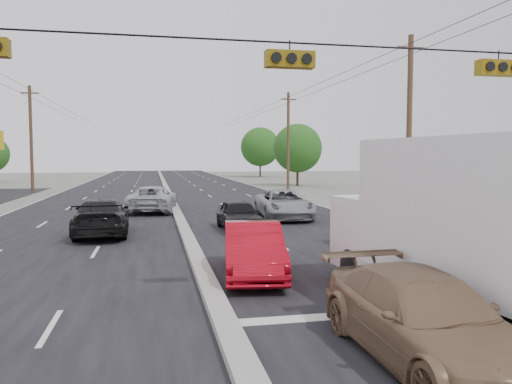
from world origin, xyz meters
TOP-DOWN VIEW (x-y plane):
  - ground at (0.00, 0.00)m, footprint 200.00×200.00m
  - road_surface at (0.00, 30.00)m, footprint 20.00×160.00m
  - center_median at (0.00, 30.00)m, footprint 0.50×160.00m
  - utility_pole_left_c at (-12.50, 40.00)m, footprint 1.60×0.30m
  - utility_pole_right_b at (12.50, 15.00)m, footprint 1.60×0.30m
  - utility_pole_right_c at (12.50, 40.00)m, footprint 1.60×0.30m
  - traffic_signals at (1.40, 0.00)m, footprint 25.00×0.30m
  - tree_right_mid at (15.00, 45.00)m, footprint 5.60×5.60m
  - tree_right_far at (16.00, 70.00)m, footprint 6.40×6.40m
  - box_truck at (5.26, -0.54)m, footprint 3.44×7.75m
  - tan_sedan at (3.00, -2.95)m, footprint 2.16×5.04m
  - red_sedan at (1.40, 3.40)m, footprint 2.19×4.72m
  - queue_car_a at (2.50, 12.19)m, footprint 1.81×4.19m
  - queue_car_b at (6.70, 6.15)m, footprint 2.04×4.49m
  - queue_car_c at (5.65, 15.98)m, footprint 2.91×5.75m
  - oncoming_near at (-3.55, 11.97)m, footprint 2.45×5.62m
  - oncoming_far at (-1.40, 20.77)m, footprint 3.25×5.95m

SIDE VIEW (x-z plane):
  - ground at x=0.00m, z-range 0.00..0.00m
  - road_surface at x=0.00m, z-range -0.01..0.01m
  - center_median at x=0.00m, z-range 0.00..0.20m
  - queue_car_a at x=2.50m, z-range 0.00..1.41m
  - queue_car_b at x=6.70m, z-range 0.00..1.43m
  - tan_sedan at x=3.00m, z-range 0.00..1.45m
  - red_sedan at x=1.40m, z-range 0.00..1.50m
  - queue_car_c at x=5.65m, z-range 0.00..1.56m
  - oncoming_far at x=-1.40m, z-range 0.00..1.58m
  - oncoming_near at x=-3.55m, z-range 0.00..1.61m
  - box_truck at x=5.26m, z-range 0.05..3.86m
  - tree_right_mid at x=15.00m, z-range 0.77..7.91m
  - tree_right_far at x=16.00m, z-range 0.88..9.04m
  - utility_pole_left_c at x=-12.50m, z-range 0.11..10.11m
  - utility_pole_right_b at x=12.50m, z-range 0.11..10.11m
  - utility_pole_right_c at x=12.50m, z-range 0.11..10.11m
  - traffic_signals at x=1.40m, z-range 5.22..5.77m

